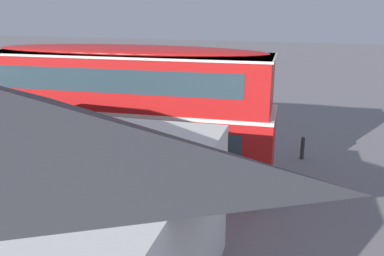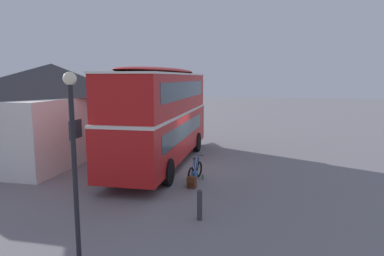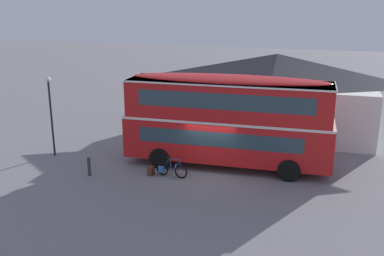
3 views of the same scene
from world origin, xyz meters
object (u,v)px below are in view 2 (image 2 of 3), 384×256
(touring_bicycle, at_px, (195,172))
(backpack_on_ground, at_px, (192,182))
(street_lamp, at_px, (74,151))
(double_decker_bus, at_px, (162,112))
(water_bottle_green_metal, at_px, (203,177))
(kerb_bollard, at_px, (200,204))

(touring_bicycle, xyz_separation_m, backpack_on_ground, (-1.00, -0.11, -0.12))
(touring_bicycle, distance_m, street_lamp, 7.71)
(double_decker_bus, distance_m, water_bottle_green_metal, 4.17)
(backpack_on_ground, bearing_deg, kerb_bollard, -160.98)
(street_lamp, bearing_deg, water_bottle_green_metal, -8.92)
(double_decker_bus, distance_m, backpack_on_ground, 4.70)
(double_decker_bus, bearing_deg, water_bottle_green_metal, -129.00)
(backpack_on_ground, bearing_deg, touring_bicycle, 6.03)
(touring_bicycle, relative_size, backpack_on_ground, 3.47)
(water_bottle_green_metal, xyz_separation_m, kerb_bollard, (-4.09, -0.80, 0.40))
(double_decker_bus, xyz_separation_m, water_bottle_green_metal, (-2.08, -2.57, -2.54))
(street_lamp, bearing_deg, backpack_on_ground, -8.91)
(street_lamp, xyz_separation_m, kerb_bollard, (3.39, -1.98, -2.26))
(touring_bicycle, xyz_separation_m, water_bottle_green_metal, (0.21, -0.30, -0.27))
(backpack_on_ground, relative_size, street_lamp, 0.11)
(touring_bicycle, bearing_deg, double_decker_bus, 44.82)
(double_decker_bus, bearing_deg, street_lamp, -171.71)
(backpack_on_ground, relative_size, water_bottle_green_metal, 2.21)
(water_bottle_green_metal, height_order, kerb_bollard, kerb_bollard)
(touring_bicycle, xyz_separation_m, kerb_bollard, (-3.88, -1.10, 0.13))
(backpack_on_ground, height_order, street_lamp, street_lamp)
(touring_bicycle, relative_size, kerb_bollard, 1.75)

